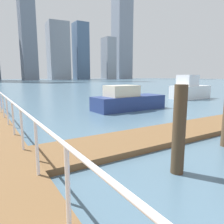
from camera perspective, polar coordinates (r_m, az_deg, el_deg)
ground_plane at (r=16.51m, az=-17.61°, el=1.39°), size 300.00×300.00×0.00m
floating_dock at (r=10.09m, az=23.75°, el=-3.51°), size 15.47×2.00×0.18m
boardwalk_railing at (r=4.14m, az=-19.79°, el=-5.08°), size 0.06×26.25×1.08m
dock_piling_4 at (r=5.08m, az=17.57°, el=-4.65°), size 0.30×0.30×2.07m
moored_boat_0 at (r=14.29m, az=4.19°, el=3.13°), size 5.15×1.97×1.64m
moored_boat_4 at (r=22.56m, az=20.13°, el=5.62°), size 4.14×2.09×2.35m
skyline_tower_4 at (r=140.36m, az=-14.29°, el=15.45°), size 13.04×14.76×34.11m
skyline_tower_5 at (r=147.64m, az=-8.38°, el=15.77°), size 8.55×9.80×36.30m
skyline_tower_6 at (r=149.18m, az=-0.93°, el=14.13°), size 7.12×9.18×27.60m
skyline_tower_7 at (r=175.33m, az=2.76°, el=23.76°), size 13.48×11.37×89.81m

